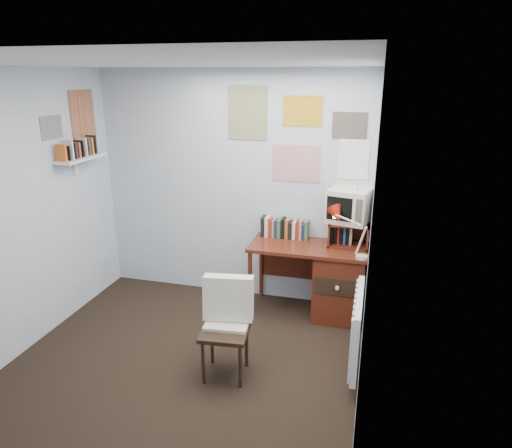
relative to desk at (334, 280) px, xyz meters
The scene contains 14 objects.
ground 1.93m from the desk, 128.37° to the right, with size 3.50×3.50×0.00m, color black.
back_wall 1.47m from the desk, 167.00° to the left, with size 3.00×0.02×2.50m, color silver.
right_wall 1.74m from the desk, 77.48° to the right, with size 0.02×3.50×2.50m, color silver.
ceiling 2.82m from the desk, 128.37° to the right, with size 3.00×3.50×0.02m, color white.
desk is the anchor object (origin of this frame).
desk_chair 1.47m from the desk, 121.45° to the right, with size 0.42×0.40×0.82m, color black.
desk_lamp 0.66m from the desk, 39.28° to the right, with size 0.29×0.25×0.42m, color red.
tv_riser 0.51m from the desk, 42.96° to the left, with size 0.40×0.30×0.25m, color #552113.
crt_tv 0.81m from the desk, 51.38° to the left, with size 0.39×0.36×0.37m, color beige.
book_row 0.71m from the desk, 160.58° to the left, with size 0.60×0.14×0.22m, color #552113.
radiator 0.97m from the desk, 72.76° to the right, with size 0.09×0.80×0.60m, color white.
wall_shelf 2.87m from the desk, behind, with size 0.20×0.62×0.24m, color white.
posters_back 1.54m from the desk, 150.72° to the left, with size 1.20×0.01×0.90m, color white.
posters_left 3.13m from the desk, behind, with size 0.01×0.70×0.60m, color white.
Camera 1 is at (1.50, -2.88, 2.43)m, focal length 32.00 mm.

